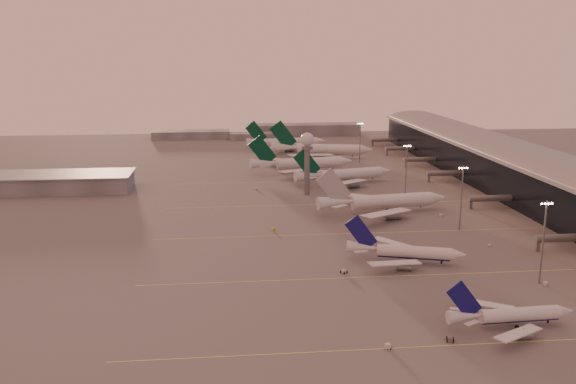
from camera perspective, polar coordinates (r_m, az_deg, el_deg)
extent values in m
plane|color=#5D5A5A|center=(176.23, 5.33, -9.19)|extent=(700.00, 700.00, 0.00)
cube|color=#ECE653|center=(154.71, 19.21, -13.19)|extent=(180.00, 0.25, 0.02)
cube|color=#ECE653|center=(192.89, 13.61, -7.51)|extent=(180.00, 0.25, 0.02)
cube|color=#ECE653|center=(233.51, 10.00, -3.72)|extent=(180.00, 0.25, 0.02)
cube|color=#ECE653|center=(275.50, 7.49, -1.05)|extent=(180.00, 0.25, 0.02)
cube|color=#ECE653|center=(323.10, 5.48, 1.09)|extent=(180.00, 0.25, 0.02)
cube|color=black|center=(309.71, 21.30, 1.43)|extent=(36.00, 360.00, 18.00)
cylinder|color=slate|center=(308.17, 21.44, 3.07)|extent=(10.08, 360.00, 10.08)
cube|color=slate|center=(308.14, 21.44, 3.10)|extent=(40.00, 362.00, 0.80)
cylinder|color=slate|center=(228.65, 24.59, -3.92)|extent=(22.00, 2.80, 2.80)
cube|color=slate|center=(224.45, 22.32, -4.63)|extent=(1.20, 1.20, 4.40)
cylinder|color=slate|center=(278.29, 18.66, -0.54)|extent=(22.00, 2.80, 2.80)
cube|color=slate|center=(274.86, 16.73, -1.07)|extent=(1.20, 1.20, 4.40)
cylinder|color=slate|center=(328.83, 14.70, 1.73)|extent=(22.00, 2.80, 2.80)
cube|color=slate|center=(325.93, 13.02, 1.31)|extent=(1.20, 1.20, 4.40)
cylinder|color=slate|center=(367.77, 12.44, 3.01)|extent=(22.00, 2.80, 2.80)
cube|color=slate|center=(365.18, 10.93, 2.64)|extent=(1.20, 1.20, 4.40)
cylinder|color=slate|center=(407.33, 10.62, 4.04)|extent=(22.00, 2.80, 2.80)
cube|color=slate|center=(404.99, 9.25, 3.72)|extent=(1.20, 1.20, 4.40)
cylinder|color=slate|center=(445.41, 9.18, 4.85)|extent=(22.00, 2.80, 2.80)
cube|color=slate|center=(443.27, 7.92, 4.56)|extent=(1.20, 1.20, 4.40)
cube|color=slate|center=(318.63, -21.62, 0.79)|extent=(80.00, 25.00, 8.00)
cube|color=slate|center=(317.83, -21.68, 1.52)|extent=(82.00, 27.00, 0.60)
cylinder|color=slate|center=(287.85, 1.79, 1.90)|extent=(2.60, 2.60, 22.00)
cylinder|color=slate|center=(285.86, 1.81, 4.16)|extent=(5.20, 5.20, 1.20)
sphere|color=silver|center=(285.28, 1.81, 4.94)|extent=(6.40, 6.40, 6.40)
cylinder|color=slate|center=(284.79, 1.82, 5.68)|extent=(0.16, 0.16, 2.00)
cylinder|color=slate|center=(191.54, 22.76, -4.39)|extent=(0.56, 0.56, 25.00)
cube|color=slate|center=(188.52, 23.07, -0.90)|extent=(3.60, 0.25, 0.25)
sphere|color=#FFEABF|center=(187.89, 22.66, -1.03)|extent=(0.56, 0.56, 0.56)
sphere|color=#FFEABF|center=(188.37, 22.93, -1.02)|extent=(0.56, 0.56, 0.56)
sphere|color=#FFEABF|center=(188.85, 23.20, -1.01)|extent=(0.56, 0.56, 0.56)
sphere|color=#FFEABF|center=(189.33, 23.46, -1.00)|extent=(0.56, 0.56, 0.56)
cylinder|color=slate|center=(238.28, 15.91, -0.58)|extent=(0.56, 0.56, 25.00)
cube|color=slate|center=(235.85, 16.09, 2.26)|extent=(3.60, 0.25, 0.25)
sphere|color=#FFEABF|center=(235.37, 15.75, 2.16)|extent=(0.56, 0.56, 0.56)
sphere|color=#FFEABF|center=(235.74, 15.97, 2.16)|extent=(0.56, 0.56, 0.56)
sphere|color=#FFEABF|center=(236.11, 16.20, 2.16)|extent=(0.56, 0.56, 0.56)
sphere|color=#FFEABF|center=(236.48, 16.42, 2.16)|extent=(0.56, 0.56, 0.56)
cylinder|color=slate|center=(287.39, 11.00, 1.95)|extent=(0.56, 0.56, 25.00)
cube|color=slate|center=(285.39, 11.10, 4.32)|extent=(3.60, 0.25, 0.25)
sphere|color=#FFEABF|center=(285.01, 10.81, 4.24)|extent=(0.56, 0.56, 0.56)
sphere|color=#FFEABF|center=(285.30, 11.00, 4.24)|extent=(0.56, 0.56, 0.56)
sphere|color=#FFEABF|center=(285.59, 11.19, 4.24)|extent=(0.56, 0.56, 0.56)
sphere|color=#FFEABF|center=(285.88, 11.38, 4.24)|extent=(0.56, 0.56, 0.56)
cylinder|color=slate|center=(372.78, 6.75, 4.60)|extent=(0.56, 0.56, 25.00)
cube|color=slate|center=(371.23, 6.80, 6.44)|extent=(3.60, 0.25, 0.25)
sphere|color=#FFEABF|center=(370.95, 6.57, 6.37)|extent=(0.56, 0.56, 0.56)
sphere|color=#FFEABF|center=(371.17, 6.72, 6.37)|extent=(0.56, 0.56, 0.56)
sphere|color=#FFEABF|center=(371.38, 6.88, 6.37)|extent=(0.56, 0.56, 0.56)
sphere|color=#FFEABF|center=(371.60, 7.03, 6.37)|extent=(0.56, 0.56, 0.56)
cube|color=slate|center=(484.91, -9.04, 5.33)|extent=(60.00, 18.00, 6.00)
cube|color=slate|center=(497.80, 1.46, 5.86)|extent=(90.00, 20.00, 9.00)
cube|color=slate|center=(474.82, -3.05, 5.26)|extent=(40.00, 15.00, 5.00)
cylinder|color=silver|center=(163.46, 20.86, -10.80)|extent=(20.40, 4.36, 3.45)
cylinder|color=#100E5C|center=(163.76, 20.84, -11.05)|extent=(19.95, 3.37, 2.48)
cone|color=silver|center=(169.48, 24.49, -10.27)|extent=(4.07, 3.62, 3.45)
cone|color=silver|center=(157.03, 16.19, -11.26)|extent=(8.65, 3.83, 3.45)
cube|color=silver|center=(154.69, 20.73, -12.42)|extent=(14.35, 10.38, 1.08)
cylinder|color=gray|center=(158.06, 21.13, -12.52)|extent=(4.02, 2.42, 2.24)
cube|color=gray|center=(157.66, 21.16, -12.20)|extent=(0.28, 0.24, 1.38)
cube|color=silver|center=(168.30, 17.93, -10.09)|extent=(14.70, 9.36, 1.08)
cylinder|color=gray|center=(168.35, 18.96, -10.74)|extent=(4.02, 2.42, 2.24)
cube|color=gray|center=(167.97, 18.99, -10.44)|extent=(0.28, 0.24, 1.38)
cube|color=#100E5C|center=(155.19, 16.14, -9.84)|extent=(9.47, 0.74, 10.28)
cube|color=silver|center=(153.79, 16.81, -11.81)|extent=(4.15, 3.17, 0.23)
cube|color=silver|center=(160.26, 15.62, -10.69)|extent=(4.18, 2.91, 0.23)
cylinder|color=black|center=(168.13, 23.13, -11.21)|extent=(0.45, 0.45, 0.91)
cylinder|color=black|center=(165.20, 19.95, -11.34)|extent=(1.02, 0.50, 1.00)
cylinder|color=black|center=(162.04, 20.62, -11.89)|extent=(1.02, 0.50, 1.00)
cylinder|color=silver|center=(200.15, 11.68, -5.68)|extent=(23.39, 10.72, 3.96)
cylinder|color=#100E5C|center=(200.44, 11.66, -5.92)|extent=(22.62, 9.53, 2.85)
cone|color=silver|center=(200.80, 15.66, -5.84)|extent=(5.48, 5.13, 3.96)
cone|color=silver|center=(200.49, 6.94, -5.31)|extent=(10.50, 6.69, 3.96)
cube|color=silver|center=(191.18, 9.94, -6.72)|extent=(17.27, 6.94, 1.25)
cylinder|color=gray|center=(193.93, 10.78, -7.03)|extent=(5.07, 3.80, 2.58)
cube|color=gray|center=(193.55, 10.79, -6.72)|extent=(0.38, 0.34, 1.58)
cube|color=silver|center=(209.65, 10.11, -4.94)|extent=(14.60, 14.72, 1.25)
cylinder|color=gray|center=(208.00, 10.85, -5.65)|extent=(5.07, 3.80, 2.58)
cube|color=gray|center=(207.65, 10.87, -5.35)|extent=(0.38, 0.34, 1.58)
cube|color=#100E5C|center=(199.04, 6.84, -3.97)|extent=(10.49, 3.59, 11.81)
cube|color=silver|center=(196.19, 6.84, -5.69)|extent=(4.71, 2.35, 0.26)
cube|color=silver|center=(204.73, 7.06, -4.90)|extent=(4.43, 4.32, 0.26)
cylinder|color=black|center=(201.32, 14.17, -6.51)|extent=(0.52, 0.52, 1.04)
cylinder|color=black|center=(203.17, 11.11, -6.16)|extent=(1.25, 0.84, 1.15)
cylinder|color=black|center=(198.83, 11.10, -6.59)|extent=(1.25, 0.84, 1.15)
cylinder|color=silver|center=(261.18, 9.68, -1.04)|extent=(35.84, 10.43, 5.53)
cylinder|color=silver|center=(261.49, 9.67, -1.31)|extent=(34.92, 8.80, 3.98)
cone|color=silver|center=(270.17, 13.80, -0.77)|extent=(7.56, 6.44, 5.53)
cone|color=silver|center=(252.22, 4.44, -1.24)|extent=(15.48, 7.56, 5.53)
cube|color=silver|center=(245.01, 9.18, -2.20)|extent=(24.02, 19.72, 1.64)
cylinder|color=gray|center=(250.33, 9.75, -2.42)|extent=(7.29, 4.52, 3.60)
cube|color=gray|center=(250.00, 9.76, -2.14)|extent=(0.30, 0.26, 2.21)
cube|color=silver|center=(271.47, 6.77, -0.62)|extent=(25.90, 14.21, 1.64)
cylinder|color=gray|center=(270.37, 7.86, -1.20)|extent=(7.29, 4.52, 3.60)
cube|color=gray|center=(270.06, 7.87, -0.94)|extent=(0.30, 0.26, 2.21)
cube|color=#97999E|center=(250.47, 4.30, 0.20)|extent=(15.23, 2.45, 16.42)
cube|color=silver|center=(245.80, 4.87, -1.59)|extent=(7.12, 5.97, 0.22)
cube|color=silver|center=(258.42, 3.90, -0.85)|extent=(7.31, 4.56, 0.22)
cylinder|color=black|center=(267.56, 12.30, -1.57)|extent=(0.45, 0.45, 0.89)
cylinder|color=black|center=(262.65, 8.91, -1.69)|extent=(1.03, 0.58, 0.98)
cylinder|color=black|center=(259.16, 9.24, -1.90)|extent=(1.03, 0.58, 0.98)
cylinder|color=silver|center=(315.96, 5.89, 1.51)|extent=(33.75, 13.80, 5.40)
cylinder|color=silver|center=(316.20, 5.89, 1.30)|extent=(32.72, 12.16, 3.89)
cone|color=silver|center=(325.24, 9.05, 1.75)|extent=(7.65, 6.88, 5.40)
cone|color=silver|center=(306.12, 1.91, 1.33)|extent=(14.96, 8.82, 5.40)
cube|color=silver|center=(300.21, 5.67, 0.72)|extent=(21.66, 20.66, 1.60)
cylinder|color=gray|center=(305.39, 6.08, 0.50)|extent=(7.16, 5.05, 3.51)
cube|color=gray|center=(305.11, 6.08, 0.73)|extent=(0.33, 0.30, 2.16)
cube|color=silver|center=(325.15, 3.48, 1.71)|extent=(24.96, 11.02, 1.60)
cylinder|color=gray|center=(324.30, 4.38, 1.27)|extent=(7.16, 5.05, 3.51)
cube|color=gray|center=(324.04, 4.38, 1.49)|extent=(0.33, 0.30, 2.16)
cube|color=#053622|center=(304.61, 1.79, 2.51)|extent=(14.45, 4.12, 15.98)
cube|color=silver|center=(300.15, 2.34, 1.12)|extent=(6.49, 6.08, 0.23)
cube|color=silver|center=(311.88, 1.41, 1.58)|extent=(6.83, 3.64, 0.23)
cylinder|color=black|center=(322.43, 7.90, 1.08)|extent=(0.47, 0.47, 0.93)
cylinder|color=black|center=(317.25, 5.28, 0.96)|extent=(1.11, 0.71, 1.02)
cylinder|color=black|center=(313.66, 5.60, 0.82)|extent=(1.11, 0.71, 1.02)
cylinder|color=silver|center=(343.61, 1.97, 2.56)|extent=(36.92, 10.42, 5.88)
cylinder|color=silver|center=(343.85, 1.97, 2.35)|extent=(35.99, 8.70, 4.24)
cone|color=silver|center=(349.79, 5.42, 2.70)|extent=(7.74, 6.72, 5.88)
cone|color=silver|center=(337.80, -2.28, 2.50)|extent=(15.91, 7.76, 5.88)
cube|color=silver|center=(326.99, 1.14, 1.85)|extent=(25.17, 20.28, 1.74)
cylinder|color=gray|center=(332.00, 1.73, 1.59)|extent=(7.48, 4.68, 3.82)
cube|color=gray|center=(331.73, 1.73, 1.82)|extent=(0.33, 0.29, 2.35)
cube|color=silver|center=(356.30, -0.07, 2.78)|extent=(26.93, 15.13, 1.74)
cylinder|color=gray|center=(354.29, 0.77, 2.32)|extent=(7.48, 4.68, 3.82)
cube|color=gray|center=(354.03, 0.77, 2.54)|extent=(0.33, 0.29, 2.35)
cube|color=#053622|center=(336.45, -2.42, 3.67)|extent=(16.10, 2.39, 17.41)
cube|color=silver|center=(330.91, -2.09, 2.31)|extent=(7.35, 6.08, 0.25)
cube|color=silver|center=(344.55, -2.54, 2.73)|extent=(7.53, 4.78, 0.25)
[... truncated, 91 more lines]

